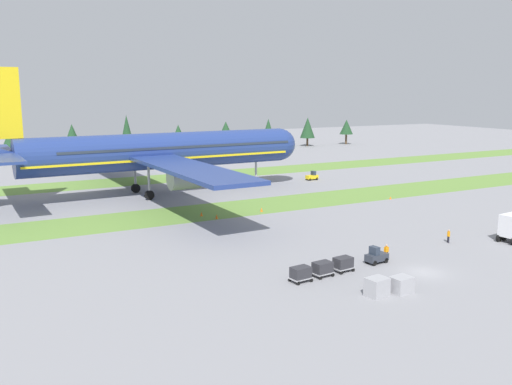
{
  "coord_description": "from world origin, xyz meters",
  "views": [
    {
      "loc": [
        -42.17,
        -41.15,
        19.02
      ],
      "look_at": [
        -3.9,
        30.7,
        4.0
      ],
      "focal_mm": 38.73,
      "sensor_mm": 36.0,
      "label": 1
    }
  ],
  "objects_px": {
    "cargo_dolly_lead": "(343,263)",
    "ground_crew_marshaller": "(449,236)",
    "taxiway_marker_3": "(390,198)",
    "taxiway_marker_0": "(262,210)",
    "cargo_dolly_second": "(322,268)",
    "uld_container_1": "(401,285)",
    "taxiway_marker_2": "(201,214)",
    "ground_crew_loader": "(386,251)",
    "airliner": "(153,151)",
    "pushback_tractor": "(312,176)",
    "uld_container_0": "(377,287)",
    "cargo_dolly_third": "(301,273)",
    "taxiway_marker_1": "(217,217)",
    "baggage_tug": "(376,256)"
  },
  "relations": [
    {
      "from": "airliner",
      "to": "pushback_tractor",
      "type": "bearing_deg",
      "value": 90.0
    },
    {
      "from": "pushback_tractor",
      "to": "ground_crew_loader",
      "type": "distance_m",
      "value": 57.14
    },
    {
      "from": "baggage_tug",
      "to": "taxiway_marker_1",
      "type": "relative_size",
      "value": 3.96
    },
    {
      "from": "cargo_dolly_second",
      "to": "airliner",
      "type": "bearing_deg",
      "value": 175.13
    },
    {
      "from": "pushback_tractor",
      "to": "taxiway_marker_1",
      "type": "height_order",
      "value": "pushback_tractor"
    },
    {
      "from": "cargo_dolly_second",
      "to": "pushback_tractor",
      "type": "bearing_deg",
      "value": 140.99
    },
    {
      "from": "uld_container_1",
      "to": "taxiway_marker_1",
      "type": "bearing_deg",
      "value": 94.62
    },
    {
      "from": "taxiway_marker_2",
      "to": "ground_crew_loader",
      "type": "bearing_deg",
      "value": -71.44
    },
    {
      "from": "cargo_dolly_second",
      "to": "pushback_tractor",
      "type": "relative_size",
      "value": 0.89
    },
    {
      "from": "ground_crew_loader",
      "to": "airliner",
      "type": "bearing_deg",
      "value": 141.06
    },
    {
      "from": "ground_crew_marshaller",
      "to": "uld_container_1",
      "type": "xyz_separation_m",
      "value": [
        -17.6,
        -10.58,
        -0.16
      ]
    },
    {
      "from": "taxiway_marker_0",
      "to": "taxiway_marker_3",
      "type": "xyz_separation_m",
      "value": [
        25.26,
        -1.73,
        -0.09
      ]
    },
    {
      "from": "cargo_dolly_lead",
      "to": "cargo_dolly_third",
      "type": "height_order",
      "value": "same"
    },
    {
      "from": "taxiway_marker_0",
      "to": "taxiway_marker_1",
      "type": "xyz_separation_m",
      "value": [
        -8.37,
        -1.18,
        0.01
      ]
    },
    {
      "from": "cargo_dolly_lead",
      "to": "cargo_dolly_third",
      "type": "distance_m",
      "value": 5.8
    },
    {
      "from": "taxiway_marker_3",
      "to": "ground_crew_marshaller",
      "type": "bearing_deg",
      "value": -117.12
    },
    {
      "from": "ground_crew_marshaller",
      "to": "ground_crew_loader",
      "type": "height_order",
      "value": "same"
    },
    {
      "from": "baggage_tug",
      "to": "cargo_dolly_lead",
      "type": "bearing_deg",
      "value": -90.0
    },
    {
      "from": "cargo_dolly_lead",
      "to": "taxiway_marker_1",
      "type": "xyz_separation_m",
      "value": [
        -1.89,
        28.91,
        -0.58
      ]
    },
    {
      "from": "airliner",
      "to": "pushback_tractor",
      "type": "distance_m",
      "value": 36.29
    },
    {
      "from": "baggage_tug",
      "to": "ground_crew_loader",
      "type": "xyz_separation_m",
      "value": [
        2.06,
        0.69,
        0.13
      ]
    },
    {
      "from": "uld_container_0",
      "to": "uld_container_1",
      "type": "bearing_deg",
      "value": -8.8
    },
    {
      "from": "cargo_dolly_second",
      "to": "uld_container_0",
      "type": "bearing_deg",
      "value": 4.44
    },
    {
      "from": "cargo_dolly_lead",
      "to": "ground_crew_marshaller",
      "type": "xyz_separation_m",
      "value": [
        18.67,
        2.84,
        0.03
      ]
    },
    {
      "from": "uld_container_0",
      "to": "taxiway_marker_2",
      "type": "relative_size",
      "value": 3.08
    },
    {
      "from": "cargo_dolly_lead",
      "to": "ground_crew_loader",
      "type": "distance_m",
      "value": 7.16
    },
    {
      "from": "ground_crew_marshaller",
      "to": "taxiway_marker_0",
      "type": "distance_m",
      "value": 29.86
    },
    {
      "from": "ground_crew_marshaller",
      "to": "taxiway_marker_1",
      "type": "height_order",
      "value": "ground_crew_marshaller"
    },
    {
      "from": "baggage_tug",
      "to": "uld_container_0",
      "type": "xyz_separation_m",
      "value": [
        -6.56,
        -7.88,
        0.07
      ]
    },
    {
      "from": "cargo_dolly_lead",
      "to": "uld_container_1",
      "type": "distance_m",
      "value": 7.82
    },
    {
      "from": "cargo_dolly_second",
      "to": "ground_crew_marshaller",
      "type": "bearing_deg",
      "value": 92.1
    },
    {
      "from": "cargo_dolly_lead",
      "to": "taxiway_marker_2",
      "type": "relative_size",
      "value": 3.61
    },
    {
      "from": "pushback_tractor",
      "to": "ground_crew_marshaller",
      "type": "bearing_deg",
      "value": 164.31
    },
    {
      "from": "uld_container_0",
      "to": "taxiway_marker_1",
      "type": "height_order",
      "value": "uld_container_0"
    },
    {
      "from": "cargo_dolly_lead",
      "to": "taxiway_marker_0",
      "type": "relative_size",
      "value": 3.49
    },
    {
      "from": "ground_crew_marshaller",
      "to": "taxiway_marker_3",
      "type": "distance_m",
      "value": 28.69
    },
    {
      "from": "taxiway_marker_1",
      "to": "taxiway_marker_2",
      "type": "xyz_separation_m",
      "value": [
        -1.3,
        2.82,
        -0.02
      ]
    },
    {
      "from": "taxiway_marker_3",
      "to": "ground_crew_loader",
      "type": "bearing_deg",
      "value": -132.31
    },
    {
      "from": "uld_container_1",
      "to": "taxiway_marker_2",
      "type": "relative_size",
      "value": 3.08
    },
    {
      "from": "airliner",
      "to": "taxiway_marker_3",
      "type": "xyz_separation_m",
      "value": [
        35.85,
        -23.68,
        -7.9
      ]
    },
    {
      "from": "uld_container_0",
      "to": "taxiway_marker_2",
      "type": "height_order",
      "value": "uld_container_0"
    },
    {
      "from": "uld_container_0",
      "to": "taxiway_marker_2",
      "type": "xyz_separation_m",
      "value": [
        -1.63,
        39.07,
        -0.56
      ]
    },
    {
      "from": "baggage_tug",
      "to": "ground_crew_marshaller",
      "type": "relative_size",
      "value": 1.57
    },
    {
      "from": "uld_container_0",
      "to": "taxiway_marker_3",
      "type": "bearing_deg",
      "value": 46.98
    },
    {
      "from": "cargo_dolly_second",
      "to": "uld_container_1",
      "type": "xyz_separation_m",
      "value": [
        3.96,
        -7.43,
        -0.13
      ]
    },
    {
      "from": "taxiway_marker_1",
      "to": "taxiway_marker_2",
      "type": "relative_size",
      "value": 1.06
    },
    {
      "from": "uld_container_0",
      "to": "uld_container_1",
      "type": "relative_size",
      "value": 1.0
    },
    {
      "from": "cargo_dolly_third",
      "to": "pushback_tractor",
      "type": "bearing_deg",
      "value": 139.01
    },
    {
      "from": "airliner",
      "to": "baggage_tug",
      "type": "height_order",
      "value": "airliner"
    },
    {
      "from": "taxiway_marker_3",
      "to": "taxiway_marker_0",
      "type": "bearing_deg",
      "value": 176.08
    }
  ]
}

